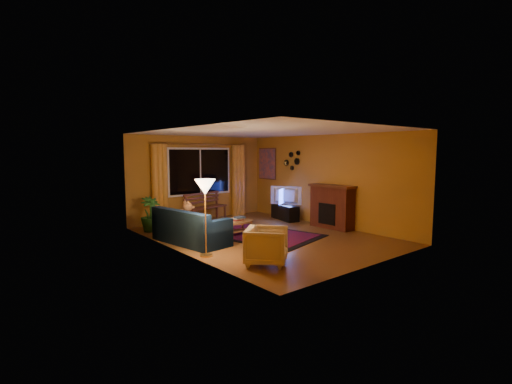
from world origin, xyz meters
TOP-DOWN VIEW (x-y plane):
  - floor at (0.00, 0.00)m, footprint 4.50×6.00m
  - ceiling at (0.00, 0.00)m, footprint 4.50×6.00m
  - wall_back at (0.00, 3.01)m, footprint 4.50×0.02m
  - wall_left at (-2.26, 0.00)m, footprint 0.02×6.00m
  - wall_right at (2.26, 0.00)m, footprint 0.02×6.00m
  - window at (0.00, 2.94)m, footprint 2.00×0.02m
  - curtain_rod at (0.00, 2.90)m, footprint 3.20×0.03m
  - curtain_left at (-1.35, 2.88)m, footprint 0.36×0.36m
  - curtain_right at (1.35, 2.88)m, footprint 0.36×0.36m
  - bench at (-0.09, 2.51)m, footprint 1.47×0.75m
  - potted_plant at (-1.90, 2.26)m, footprint 0.58×0.58m
  - sofa at (-1.68, 0.54)m, footprint 1.08×1.99m
  - dog at (-1.63, 0.96)m, footprint 0.34×0.43m
  - armchair at (-1.42, -1.75)m, footprint 0.99×0.98m
  - floor_lamp at (-2.00, -0.61)m, footprint 0.26×0.26m
  - rug at (0.01, 0.25)m, footprint 2.55×3.33m
  - coffee_table at (-0.52, 0.45)m, footprint 1.03×1.03m
  - tv_console at (1.93, 1.29)m, footprint 0.59×1.13m
  - television at (1.93, 1.29)m, footprint 0.59×0.90m
  - fireplace at (2.05, -0.40)m, footprint 0.40×1.20m
  - mirror_cluster at (2.21, 1.30)m, footprint 0.06×0.60m
  - painting at (2.22, 2.45)m, footprint 0.04×0.76m

SIDE VIEW (x-z plane):
  - floor at x=0.00m, z-range -0.02..0.00m
  - rug at x=0.01m, z-range 0.00..0.02m
  - coffee_table at x=-0.52m, z-range 0.00..0.36m
  - bench at x=-0.09m, z-range 0.00..0.42m
  - tv_console at x=1.93m, z-range 0.00..0.45m
  - armchair at x=-1.42m, z-range 0.00..0.74m
  - sofa at x=-1.68m, z-range 0.00..0.76m
  - potted_plant at x=-1.90m, z-range 0.00..0.89m
  - fireplace at x=2.05m, z-range 0.00..1.10m
  - dog at x=-1.63m, z-range 0.38..0.82m
  - television at x=1.93m, z-range 0.45..1.00m
  - floor_lamp at x=-2.00m, z-range 0.00..1.51m
  - curtain_left at x=-1.35m, z-range 0.00..2.24m
  - curtain_right at x=1.35m, z-range 0.00..2.24m
  - wall_back at x=0.00m, z-range 0.00..2.50m
  - wall_left at x=-2.26m, z-range 0.00..2.50m
  - wall_right at x=2.26m, z-range 0.00..2.50m
  - window at x=0.00m, z-range 0.80..2.10m
  - painting at x=2.22m, z-range 1.17..2.13m
  - mirror_cluster at x=2.21m, z-range 1.52..2.08m
  - curtain_rod at x=0.00m, z-range 2.23..2.27m
  - ceiling at x=0.00m, z-range 2.50..2.52m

